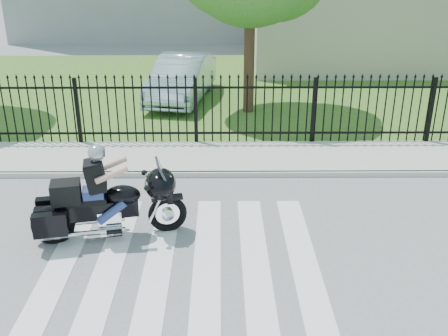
{
  "coord_description": "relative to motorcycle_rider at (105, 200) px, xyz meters",
  "views": [
    {
      "loc": [
        0.62,
        -6.81,
        4.83
      ],
      "look_at": [
        0.69,
        2.16,
        1.0
      ],
      "focal_mm": 42.0,
      "sensor_mm": 36.0,
      "label": 1
    }
  ],
  "objects": [
    {
      "name": "ground",
      "position": [
        1.4,
        -1.38,
        -0.74
      ],
      "size": [
        120.0,
        120.0,
        0.0
      ],
      "primitive_type": "plane",
      "color": "slate",
      "rests_on": "ground"
    },
    {
      "name": "crosswalk",
      "position": [
        1.4,
        -1.38,
        -0.73
      ],
      "size": [
        5.0,
        5.5,
        0.01
      ],
      "primitive_type": null,
      "color": "silver",
      "rests_on": "ground"
    },
    {
      "name": "sidewalk",
      "position": [
        1.4,
        3.62,
        -0.68
      ],
      "size": [
        40.0,
        2.0,
        0.12
      ],
      "primitive_type": "cube",
      "color": "#ADAAA3",
      "rests_on": "ground"
    },
    {
      "name": "curb",
      "position": [
        1.4,
        2.62,
        -0.68
      ],
      "size": [
        40.0,
        0.12,
        0.12
      ],
      "primitive_type": "cube",
      "color": "#ADAAA3",
      "rests_on": "ground"
    },
    {
      "name": "grass_strip",
      "position": [
        1.4,
        10.62,
        -0.73
      ],
      "size": [
        40.0,
        12.0,
        0.02
      ],
      "primitive_type": "cube",
      "color": "#336021",
      "rests_on": "ground"
    },
    {
      "name": "iron_fence",
      "position": [
        1.4,
        4.62,
        0.16
      ],
      "size": [
        26.0,
        0.04,
        1.8
      ],
      "color": "black",
      "rests_on": "ground"
    },
    {
      "name": "building_low",
      "position": [
        8.4,
        14.62,
        1.01
      ],
      "size": [
        10.0,
        6.0,
        3.5
      ],
      "primitive_type": "cube",
      "color": "#BBAF9B",
      "rests_on": "ground"
    },
    {
      "name": "motorcycle_rider",
      "position": [
        0.0,
        0.0,
        0.0
      ],
      "size": [
        2.7,
        1.24,
        1.81
      ],
      "rotation": [
        0.0,
        0.0,
        0.2
      ],
      "color": "black",
      "rests_on": "ground"
    },
    {
      "name": "parked_car",
      "position": [
        0.74,
        9.0,
        0.01
      ],
      "size": [
        2.27,
        4.62,
        1.46
      ],
      "primitive_type": "imported",
      "rotation": [
        0.0,
        0.0,
        -0.17
      ],
      "color": "#A9C4D5",
      "rests_on": "grass_strip"
    }
  ]
}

